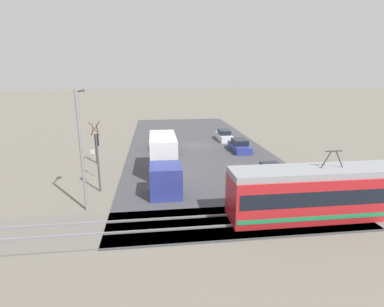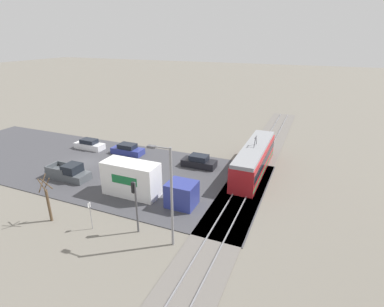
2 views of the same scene
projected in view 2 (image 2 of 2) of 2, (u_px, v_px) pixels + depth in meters
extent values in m
plane|color=slate|center=(83.00, 163.00, 39.68)|extent=(320.00, 320.00, 0.00)
cube|color=#424247|center=(83.00, 163.00, 39.66)|extent=(17.14, 47.48, 0.08)
cube|color=slate|center=(241.00, 194.00, 31.90)|extent=(75.22, 4.40, 0.08)
cube|color=gray|center=(234.00, 192.00, 32.12)|extent=(73.72, 0.10, 0.14)
cube|color=gray|center=(248.00, 194.00, 31.60)|extent=(73.72, 0.10, 0.14)
cube|color=#B21E23|center=(254.00, 161.00, 36.49)|extent=(13.33, 2.73, 2.95)
cube|color=black|center=(254.00, 158.00, 36.36)|extent=(12.93, 2.76, 0.98)
cube|color=#1E844C|center=(253.00, 167.00, 36.83)|extent=(13.20, 2.77, 0.28)
cube|color=gray|center=(255.00, 148.00, 35.87)|extent=(13.33, 2.51, 0.42)
cylinder|color=#2D2D33|center=(256.00, 140.00, 35.98)|extent=(0.66, 0.07, 1.15)
cylinder|color=#2D2D33|center=(255.00, 143.00, 35.20)|extent=(0.66, 0.07, 1.15)
cube|color=#2D2D33|center=(256.00, 137.00, 35.39)|extent=(1.10, 0.08, 0.06)
cube|color=navy|center=(182.00, 194.00, 29.27)|extent=(2.44, 2.81, 2.45)
cube|color=white|center=(131.00, 179.00, 31.15)|extent=(2.44, 5.97, 3.61)
cube|color=#196B38|center=(124.00, 180.00, 29.97)|extent=(0.02, 2.98, 0.90)
cube|color=#4C5156|center=(69.00, 175.00, 35.15)|extent=(2.10, 5.20, 0.90)
cube|color=black|center=(72.00, 168.00, 34.54)|extent=(1.93, 1.77, 0.98)
cube|color=#4C5156|center=(54.00, 171.00, 34.46)|extent=(0.13, 2.60, 0.53)
cube|color=#4C5156|center=(67.00, 165.00, 36.11)|extent=(0.13, 2.60, 0.53)
cube|color=#4C5156|center=(52.00, 166.00, 35.79)|extent=(1.93, 0.21, 0.53)
cube|color=red|center=(46.00, 172.00, 35.28)|extent=(0.14, 0.04, 0.18)
cube|color=black|center=(199.00, 163.00, 38.30)|extent=(1.84, 4.38, 0.90)
cube|color=black|center=(199.00, 158.00, 38.01)|extent=(1.58, 2.28, 0.66)
cube|color=silver|center=(90.00, 146.00, 44.42)|extent=(1.71, 4.53, 0.85)
cube|color=black|center=(89.00, 141.00, 44.15)|extent=(1.47, 2.35, 0.62)
cube|color=navy|center=(128.00, 151.00, 42.49)|extent=(1.89, 4.62, 0.85)
cube|color=black|center=(127.00, 146.00, 42.22)|extent=(1.63, 2.40, 0.62)
cylinder|color=#47474C|center=(137.00, 208.00, 24.94)|extent=(0.16, 0.16, 4.74)
cube|color=black|center=(133.00, 187.00, 24.31)|extent=(0.28, 0.22, 0.95)
sphere|color=#390606|center=(132.00, 184.00, 24.23)|extent=(0.18, 0.18, 0.18)
sphere|color=yellow|center=(132.00, 187.00, 24.35)|extent=(0.18, 0.18, 0.18)
sphere|color=black|center=(132.00, 191.00, 24.47)|extent=(0.18, 0.18, 0.18)
cylinder|color=brown|center=(49.00, 205.00, 26.80)|extent=(0.24, 0.24, 3.18)
cylinder|color=brown|center=(42.00, 186.00, 25.82)|extent=(0.09, 0.90, 1.23)
cylinder|color=brown|center=(46.00, 184.00, 25.90)|extent=(1.08, 0.09, 1.49)
cylinder|color=brown|center=(47.00, 183.00, 26.24)|extent=(0.09, 0.90, 1.23)
cylinder|color=brown|center=(42.00, 183.00, 26.08)|extent=(1.08, 0.09, 1.49)
cylinder|color=gray|center=(172.00, 199.00, 22.70)|extent=(0.20, 0.20, 8.40)
cylinder|color=gray|center=(160.00, 147.00, 21.49)|extent=(0.12, 1.60, 0.12)
cube|color=#515156|center=(151.00, 147.00, 21.78)|extent=(0.36, 0.60, 0.18)
cylinder|color=gray|center=(91.00, 216.00, 25.73)|extent=(0.06, 0.06, 2.60)
cube|color=white|center=(89.00, 205.00, 25.34)|extent=(0.32, 0.02, 0.44)
cube|color=red|center=(89.00, 205.00, 25.35)|extent=(0.31, 0.01, 0.10)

